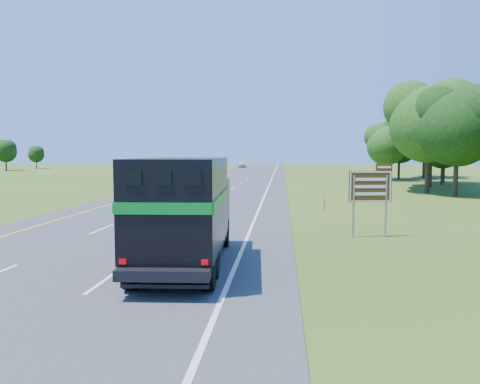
{
  "coord_description": "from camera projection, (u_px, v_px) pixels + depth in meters",
  "views": [
    {
      "loc": [
        7.02,
        -11.17,
        3.79
      ],
      "look_at": [
        4.69,
        14.72,
        1.61
      ],
      "focal_mm": 35.0,
      "sensor_mm": 36.0,
      "label": 1
    }
  ],
  "objects": [
    {
      "name": "road",
      "position": [
        229.0,
        182.0,
        61.65
      ],
      "size": [
        15.0,
        260.0,
        0.04
      ],
      "primitive_type": "cube",
      "color": "#38383A",
      "rests_on": "ground"
    },
    {
      "name": "far_car",
      "position": [
        242.0,
        164.0,
        120.33
      ],
      "size": [
        2.4,
        5.13,
        1.7
      ],
      "primitive_type": "imported",
      "rotation": [
        0.0,
        0.0,
        0.08
      ],
      "color": "silver",
      "rests_on": "road"
    },
    {
      "name": "horse_truck",
      "position": [
        185.0,
        208.0,
        15.44
      ],
      "size": [
        2.93,
        8.22,
        3.59
      ],
      "rotation": [
        0.0,
        0.0,
        0.05
      ],
      "color": "black",
      "rests_on": "road"
    },
    {
      "name": "lane_markings",
      "position": [
        229.0,
        181.0,
        61.65
      ],
      "size": [
        11.15,
        260.0,
        0.01
      ],
      "color": "yellow",
      "rests_on": "road"
    },
    {
      "name": "white_suv",
      "position": [
        188.0,
        181.0,
        50.32
      ],
      "size": [
        2.63,
        5.58,
        1.54
      ],
      "primitive_type": "imported",
      "rotation": [
        0.0,
        0.0,
        -0.01
      ],
      "color": "silver",
      "rests_on": "road"
    },
    {
      "name": "delineator",
      "position": [
        324.0,
        202.0,
        30.95
      ],
      "size": [
        0.08,
        0.04,
        0.97
      ],
      "color": "#FF530D",
      "rests_on": "ground"
    },
    {
      "name": "ground",
      "position": [
        8.0,
        300.0,
        12.03
      ],
      "size": [
        300.0,
        300.0,
        0.0
      ],
      "primitive_type": "plane",
      "color": "#384D14",
      "rests_on": "ground"
    },
    {
      "name": "exit_sign",
      "position": [
        371.0,
        189.0,
        20.9
      ],
      "size": [
        1.95,
        0.37,
        3.33
      ],
      "rotation": [
        0.0,
        0.0,
        0.16
      ],
      "color": "gray",
      "rests_on": "ground"
    }
  ]
}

